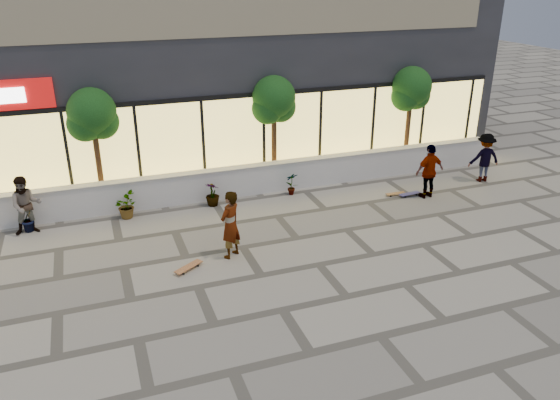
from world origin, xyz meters
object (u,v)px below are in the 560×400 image
object	(u,v)px
skater_right_near	(429,171)
skater_right_far	(485,158)
tree_mideast	(274,102)
skateboard_right_far	(410,194)
skater_left	(26,205)
skateboard_right_near	(396,194)
skater_center	(230,225)
tree_midwest	(92,117)
tree_east	(411,91)
skateboard_center	(189,267)

from	to	relation	value
skater_right_near	skater_right_far	size ratio (longest dim) A/B	1.04
tree_mideast	skateboard_right_far	bearing A→B (deg)	-34.77
skater_left	skateboard_right_near	bearing A→B (deg)	-10.02
skater_center	tree_midwest	bearing A→B (deg)	-95.27
skater_right_near	skateboard_right_far	size ratio (longest dim) A/B	2.35
tree_east	tree_mideast	bearing A→B (deg)	180.00
tree_mideast	skater_left	world-z (taller)	tree_mideast
skater_left	skateboard_center	distance (m)	5.53
tree_east	skater_left	distance (m)	13.90
skateboard_center	skateboard_right_near	xyz separation A→B (m)	(7.75, 2.57, -0.01)
tree_midwest	tree_east	size ratio (longest dim) A/B	1.00
skater_right_near	skateboard_right_near	distance (m)	1.37
tree_mideast	skater_right_near	size ratio (longest dim) A/B	2.08
tree_midwest	skater_right_near	size ratio (longest dim) A/B	2.08
skater_left	skateboard_right_near	world-z (taller)	skater_left
skateboard_center	skateboard_right_far	size ratio (longest dim) A/B	1.05
tree_midwest	skater_center	world-z (taller)	tree_midwest
tree_midwest	tree_mideast	world-z (taller)	same
tree_mideast	skateboard_right_near	world-z (taller)	tree_mideast
skateboard_right_near	tree_east	bearing A→B (deg)	54.78
tree_mideast	tree_east	distance (m)	5.50
tree_mideast	skater_right_far	distance (m)	7.96
skater_left	tree_east	bearing A→B (deg)	1.55
skater_center	skater_right_far	world-z (taller)	skater_center
tree_mideast	tree_east	size ratio (longest dim) A/B	1.00
tree_east	skater_center	distance (m)	9.92
tree_midwest	tree_mideast	xyz separation A→B (m)	(6.00, 0.00, 0.00)
skater_center	skater_right_near	bearing A→B (deg)	155.58
skater_center	skateboard_right_near	distance (m)	6.93
skater_center	skater_left	size ratio (longest dim) A/B	1.07
tree_east	tree_midwest	bearing A→B (deg)	180.00
skater_right_near	skateboard_right_near	size ratio (longest dim) A/B	2.62
tree_mideast	skater_left	xyz separation A→B (m)	(-8.17, -1.40, -2.09)
tree_mideast	skateboard_right_near	distance (m)	5.27
skater_right_far	tree_mideast	bearing A→B (deg)	-9.09
tree_east	skateboard_right_far	xyz separation A→B (m)	(-1.50, -2.78, -2.91)
skater_right_near	skater_right_far	distance (m)	2.87
skater_center	skateboard_right_far	size ratio (longest dim) A/B	2.38
skater_left	skateboard_right_far	world-z (taller)	skater_left
tree_east	skater_right_near	bearing A→B (deg)	-108.12
tree_midwest	skater_right_far	xyz separation A→B (m)	(13.30, -2.41, -2.09)
tree_midwest	skater_right_far	world-z (taller)	tree_midwest
tree_east	skateboard_right_near	distance (m)	4.35
tree_east	skater_right_far	world-z (taller)	tree_east
skater_right_near	skateboard_right_near	bearing A→B (deg)	-32.46
tree_east	skater_right_far	distance (m)	3.66
skater_left	skater_right_near	bearing A→B (deg)	-11.74
tree_east	skateboard_right_far	size ratio (longest dim) A/B	4.89
skateboard_right_near	skateboard_right_far	bearing A→B (deg)	-22.72
tree_mideast	skateboard_center	size ratio (longest dim) A/B	4.67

